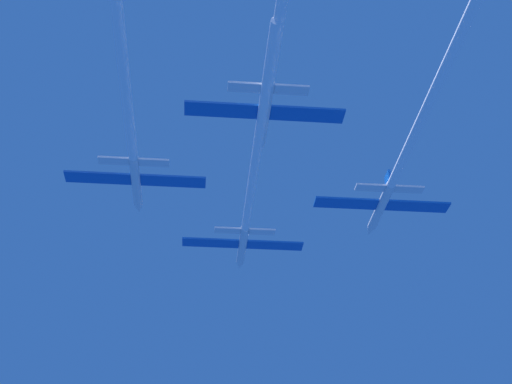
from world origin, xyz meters
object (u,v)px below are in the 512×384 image
(jet_left_wing, at_px, (129,117))
(jet_slot, at_px, (282,2))
(jet_right_wing, at_px, (408,148))
(jet_lead, at_px, (250,194))

(jet_left_wing, relative_size, jet_slot, 0.87)
(jet_left_wing, xyz_separation_m, jet_right_wing, (32.86, 1.25, -1.52))
(jet_lead, distance_m, jet_right_wing, 22.40)
(jet_right_wing, bearing_deg, jet_slot, -130.83)
(jet_lead, xyz_separation_m, jet_left_wing, (-15.18, -14.96, 0.33))
(jet_left_wing, bearing_deg, jet_lead, 44.58)
(jet_left_wing, height_order, jet_slot, jet_slot)
(jet_right_wing, relative_size, jet_slot, 0.87)
(jet_lead, bearing_deg, jet_slot, -89.50)
(jet_left_wing, height_order, jet_right_wing, jet_left_wing)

